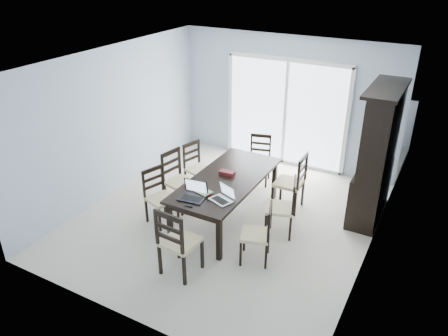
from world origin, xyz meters
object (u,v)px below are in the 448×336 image
Objects in this scene: chair_end_near at (175,236)px; chair_end_far at (260,154)px; china_hutch at (377,156)px; chair_left_far at (195,162)px; chair_right_far at (295,177)px; laptop_dark at (192,195)px; chair_left_near at (157,190)px; cell_phone at (189,206)px; chair_right_mid at (286,201)px; chair_left_mid at (176,173)px; game_box at (227,173)px; laptop_silver at (221,198)px; chair_right_near at (262,228)px; hot_tub at (273,119)px; dining_table at (227,182)px.

chair_end_far is at bearing 96.87° from chair_end_near.
china_hutch reaches higher than chair_left_far.
chair_right_far is 1.91m from laptop_dark.
laptop_dark is (-1.00, -1.62, 0.19)m from chair_right_far.
chair_left_near is 1.00m from cell_phone.
china_hutch is at bearing 35.85° from cell_phone.
chair_left_near is at bearing 52.65° from chair_end_far.
chair_right_mid is 0.76m from chair_right_far.
chair_end_near reaches higher than chair_left_mid.
chair_left_near is at bearing 125.87° from chair_right_far.
game_box is at bearing 125.78° from chair_right_far.
chair_left_near is 2.04m from chair_right_mid.
laptop_dark is at bearing -139.25° from laptop_silver.
chair_left_mid reaches higher than laptop_silver.
chair_right_mid is 9.20× the size of cell_phone.
china_hutch is at bearing 158.40° from chair_end_far.
chair_right_mid is at bearing 30.21° from laptop_dark.
chair_right_mid reaches higher than laptop_silver.
chair_left_far is 2.04m from chair_right_mid.
game_box is at bearing -151.31° from china_hutch.
laptop_silver is at bearing 116.32° from chair_right_mid.
chair_right_near is at bearing 80.54° from chair_left_mid.
hot_tub is at bearing 28.11° from chair_right_far.
chair_right_far is 1.16m from game_box.
chair_left_near is 1.01× the size of chair_left_far.
dining_table is 1.00× the size of china_hutch.
china_hutch reaches higher than dining_table.
game_box is (-1.00, 0.84, 0.23)m from chair_right_near.
china_hutch is 1.65m from chair_right_mid.
laptop_dark is at bearing 56.95° from chair_left_mid.
dining_table is 1.15m from chair_left_far.
laptop_dark is (0.81, -0.78, 0.20)m from chair_left_mid.
china_hutch is 2.09× the size of chair_end_far.
hot_tub is (-0.65, 3.46, -0.30)m from game_box.
chair_left_mid is 2.02m from chair_right_near.
chair_left_far reaches higher than hot_tub.
chair_end_near is (1.03, -1.00, 0.08)m from chair_left_near.
chair_right_far is 2.03m from cell_phone.
chair_right_near is 0.86× the size of chair_end_near.
chair_left_near is 4.15m from hot_tub.
chair_end_far is at bearing 19.20° from chair_right_mid.
chair_left_far is (-0.97, 0.61, -0.12)m from dining_table.
chair_left_mid is 1.12× the size of chair_right_near.
laptop_silver reaches higher than cell_phone.
chair_left_far is 4.29× the size of game_box.
chair_left_far is 1.86m from cell_phone.
chair_right_far is (1.81, 1.38, 0.06)m from chair_left_near.
china_hutch is at bearing -40.36° from hot_tub.
laptop_dark is at bearing 74.05° from chair_end_far.
chair_left_far is at bearing 108.11° from cell_phone.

